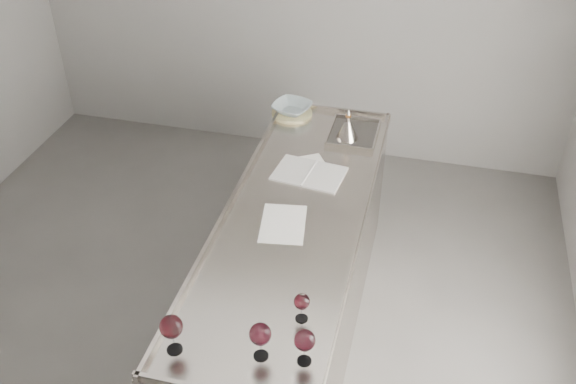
% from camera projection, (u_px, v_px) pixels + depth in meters
% --- Properties ---
extents(room_shell, '(4.54, 5.04, 2.84)m').
position_uv_depth(room_shell, '(178.00, 162.00, 3.07)').
color(room_shell, '#55524F').
rests_on(room_shell, ground).
extents(counter, '(0.77, 2.42, 0.97)m').
position_uv_depth(counter, '(293.00, 278.00, 3.75)').
color(counter, '#9B938B').
rests_on(counter, ground).
extents(wine_glass_left, '(0.10, 0.10, 0.19)m').
position_uv_depth(wine_glass_left, '(171.00, 328.00, 2.65)').
color(wine_glass_left, white).
rests_on(wine_glass_left, counter).
extents(wine_glass_middle, '(0.09, 0.09, 0.18)m').
position_uv_depth(wine_glass_middle, '(260.00, 335.00, 2.63)').
color(wine_glass_middle, white).
rests_on(wine_glass_middle, counter).
extents(wine_glass_right, '(0.09, 0.09, 0.18)m').
position_uv_depth(wine_glass_right, '(305.00, 341.00, 2.61)').
color(wine_glass_right, white).
rests_on(wine_glass_right, counter).
extents(wine_glass_small, '(0.07, 0.07, 0.15)m').
position_uv_depth(wine_glass_small, '(302.00, 302.00, 2.82)').
color(wine_glass_small, white).
rests_on(wine_glass_small, counter).
extents(notebook, '(0.44, 0.33, 0.02)m').
position_uv_depth(notebook, '(309.00, 173.00, 3.79)').
color(notebook, silver).
rests_on(notebook, counter).
extents(loose_paper_top, '(0.31, 0.34, 0.00)m').
position_uv_depth(loose_paper_top, '(312.00, 168.00, 3.85)').
color(loose_paper_top, silver).
rests_on(loose_paper_top, counter).
extents(loose_paper_under, '(0.28, 0.37, 0.00)m').
position_uv_depth(loose_paper_under, '(283.00, 224.00, 3.42)').
color(loose_paper_under, white).
rests_on(loose_paper_under, counter).
extents(trivet, '(0.31, 0.31, 0.02)m').
position_uv_depth(trivet, '(292.00, 113.00, 4.37)').
color(trivet, '#CBBF83').
rests_on(trivet, counter).
extents(ceramic_bowl, '(0.31, 0.31, 0.06)m').
position_uv_depth(ceramic_bowl, '(292.00, 108.00, 4.35)').
color(ceramic_bowl, '#94A7AD').
rests_on(ceramic_bowl, trivet).
extents(wine_funnel, '(0.15, 0.15, 0.22)m').
position_uv_depth(wine_funnel, '(347.00, 129.00, 4.09)').
color(wine_funnel, '#A69C94').
rests_on(wine_funnel, counter).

